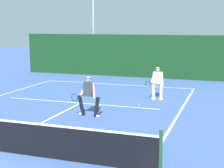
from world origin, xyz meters
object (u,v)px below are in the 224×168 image
(player_near, at_px, (89,95))
(player_far, at_px, (157,82))
(tennis_ball_extra, at_px, (139,105))
(light_pole, at_px, (93,5))

(player_near, bearing_deg, player_far, -108.50)
(player_near, bearing_deg, tennis_ball_extra, -112.41)
(player_near, xyz_separation_m, light_pole, (-4.46, 11.62, 4.17))
(tennis_ball_extra, xyz_separation_m, light_pole, (-5.90, 9.17, 5.02))
(player_far, bearing_deg, tennis_ball_extra, 74.95)
(light_pole, bearing_deg, player_far, -50.27)
(player_far, bearing_deg, player_near, 67.73)
(player_near, relative_size, light_pole, 0.19)
(player_near, xyz_separation_m, tennis_ball_extra, (1.44, 2.45, -0.84))
(player_far, height_order, light_pole, light_pole)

